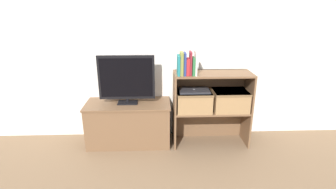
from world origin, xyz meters
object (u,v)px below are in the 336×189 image
object	(u,v)px
book_maroon	(190,63)
book_crimson	(188,67)
book_navy	(185,64)
book_teal	(178,65)
storage_basket_left	(194,100)
book_ivory	(196,63)
tv	(127,79)
tv_stand	(129,123)
book_olive	(182,64)
laptop	(194,90)
storage_basket_right	(230,99)
book_forest	(193,66)

from	to	relation	value
book_maroon	book_crimson	bearing A→B (deg)	180.00
book_navy	book_maroon	xyz separation A→B (m)	(0.06, 0.00, 0.01)
book_teal	book_crimson	world-z (taller)	book_teal
book_navy	storage_basket_left	distance (m)	0.44
book_teal	book_ivory	distance (m)	0.18
tv	book_maroon	distance (m)	0.71
tv_stand	book_olive	xyz separation A→B (m)	(0.58, -0.10, 0.71)
book_ivory	storage_basket_left	size ratio (longest dim) A/B	0.66
book_teal	laptop	world-z (taller)	book_teal
book_ivory	laptop	bearing A→B (deg)	88.86
book_crimson	storage_basket_right	bearing A→B (deg)	6.27
book_forest	laptop	xyz separation A→B (m)	(0.03, 0.05, -0.28)
book_maroon	tv	bearing A→B (deg)	171.37
storage_basket_left	storage_basket_right	xyz separation A→B (m)	(0.40, 0.00, 0.00)
tv_stand	tv	xyz separation A→B (m)	(0.00, -0.00, 0.53)
book_crimson	book_maroon	bearing A→B (deg)	-0.00
book_teal	storage_basket_left	world-z (taller)	book_teal
book_forest	book_ivory	xyz separation A→B (m)	(0.02, 0.00, 0.03)
tv	storage_basket_left	bearing A→B (deg)	-3.84
tv_stand	laptop	xyz separation A→B (m)	(0.73, -0.05, 0.40)
book_teal	book_forest	size ratio (longest dim) A/B	1.12
book_crimson	book_forest	xyz separation A→B (m)	(0.06, -0.00, 0.01)
book_olive	storage_basket_left	size ratio (longest dim) A/B	0.63
book_forest	book_maroon	bearing A→B (deg)	180.00
tv_stand	book_navy	size ratio (longest dim) A/B	4.07
book_forest	storage_basket_right	bearing A→B (deg)	7.12
tv	book_crimson	xyz separation A→B (m)	(0.65, -0.10, 0.15)
laptop	book_navy	bearing A→B (deg)	-155.06
book_teal	book_forest	xyz separation A→B (m)	(0.15, 0.00, -0.01)
tv_stand	book_navy	world-z (taller)	book_navy
tv_stand	tv	distance (m)	0.53
tv	book_ivory	bearing A→B (deg)	-8.00
tv	book_olive	distance (m)	0.62
book_maroon	storage_basket_right	xyz separation A→B (m)	(0.46, 0.05, -0.42)
book_forest	storage_basket_left	distance (m)	0.40
tv_stand	book_navy	xyz separation A→B (m)	(0.62, -0.10, 0.71)
book_crimson	book_forest	world-z (taller)	book_forest
storage_basket_left	laptop	distance (m)	0.11
tv	book_teal	size ratio (longest dim) A/B	2.97
book_maroon	storage_basket_left	world-z (taller)	book_maroon
book_olive	storage_basket_right	xyz separation A→B (m)	(0.55, 0.05, -0.42)
tv	book_maroon	size ratio (longest dim) A/B	2.50
storage_basket_left	book_olive	bearing A→B (deg)	-160.04
tv_stand	tv	world-z (taller)	tv
book_olive	laptop	distance (m)	0.35
book_teal	book_navy	xyz separation A→B (m)	(0.06, 0.00, 0.01)
book_teal	book_ivory	world-z (taller)	book_ivory
book_forest	storage_basket_right	world-z (taller)	book_forest
book_crimson	book_ivory	distance (m)	0.09
storage_basket_right	book_olive	bearing A→B (deg)	-174.44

